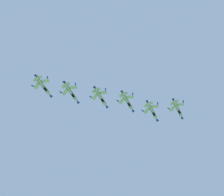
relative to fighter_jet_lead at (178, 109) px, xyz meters
name	(u,v)px	position (x,y,z in m)	size (l,w,h in m)	color
fighter_jet_lead	(178,109)	(0.00, 0.00, 0.00)	(10.16, 15.38, 4.39)	white
fighter_jet_left_wing	(152,111)	(-15.55, -3.59, -4.64)	(10.15, 15.38, 4.39)	white
fighter_jet_right_wing	(128,101)	(-29.21, -10.47, -2.58)	(10.22, 15.38, 4.37)	white
fighter_jet_left_outer	(101,97)	(-44.15, -14.87, -2.30)	(10.18, 15.38, 4.38)	white
fighter_jet_right_outer	(71,92)	(-59.91, -21.05, -4.02)	(10.11, 15.38, 4.38)	white
fighter_jet_trail_slot	(43,86)	(-74.47, -26.59, -3.55)	(10.09, 15.38, 4.38)	white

